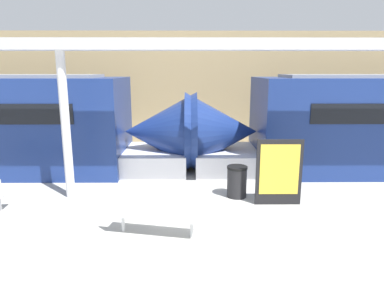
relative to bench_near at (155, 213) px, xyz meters
name	(u,v)px	position (x,y,z in m)	size (l,w,h in m)	color
ground_plane	(194,246)	(0.78, -0.43, -0.50)	(60.00, 60.00, 0.00)	#B2AFA8
station_wall	(191,89)	(0.78, 9.04, 2.00)	(56.00, 0.20, 5.00)	tan
bench_near	(155,213)	(0.00, 0.00, 0.00)	(1.90, 0.80, 0.86)	silver
trash_bin	(237,181)	(1.96, 2.23, -0.08)	(0.55, 0.55, 0.84)	black
poster_board	(279,172)	(2.93, 1.68, 0.35)	(1.15, 0.07, 1.68)	black
support_column_near	(66,127)	(-2.51, 2.26, 1.41)	(0.23, 0.23, 3.82)	silver
canopy_beam	(59,44)	(-2.51, 2.26, 3.46)	(28.00, 0.60, 0.28)	#B7B7BC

